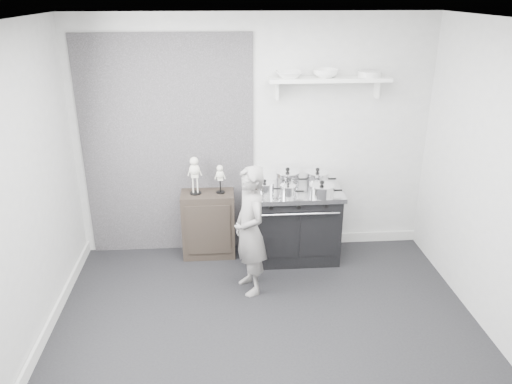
# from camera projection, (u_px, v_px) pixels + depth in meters

# --- Properties ---
(ground) EXTENTS (4.00, 4.00, 0.00)m
(ground) POSITION_uv_depth(u_px,v_px,m) (268.00, 340.00, 4.47)
(ground) COLOR black
(ground) RESTS_ON ground
(room_shell) EXTENTS (4.02, 3.62, 2.71)m
(room_shell) POSITION_uv_depth(u_px,v_px,m) (257.00, 161.00, 3.97)
(room_shell) COLOR #B9B8B6
(room_shell) RESTS_ON ground
(wall_shelf) EXTENTS (1.30, 0.26, 0.24)m
(wall_shelf) POSITION_uv_depth(u_px,v_px,m) (329.00, 80.00, 5.30)
(wall_shelf) COLOR white
(wall_shelf) RESTS_ON room_shell
(stove) EXTENTS (1.04, 0.65, 0.84)m
(stove) POSITION_uv_depth(u_px,v_px,m) (294.00, 224.00, 5.70)
(stove) COLOR black
(stove) RESTS_ON ground
(side_cabinet) EXTENTS (0.60, 0.35, 0.78)m
(side_cabinet) POSITION_uv_depth(u_px,v_px,m) (208.00, 224.00, 5.77)
(side_cabinet) COLOR black
(side_cabinet) RESTS_ON ground
(child) EXTENTS (0.46, 0.57, 1.35)m
(child) POSITION_uv_depth(u_px,v_px,m) (250.00, 231.00, 4.97)
(child) COLOR gray
(child) RESTS_ON ground
(pot_front_left) EXTENTS (0.30, 0.21, 0.17)m
(pot_front_left) POSITION_uv_depth(u_px,v_px,m) (265.00, 188.00, 5.40)
(pot_front_left) COLOR silver
(pot_front_left) RESTS_ON stove
(pot_back_left) EXTENTS (0.36, 0.28, 0.23)m
(pot_back_left) POSITION_uv_depth(u_px,v_px,m) (287.00, 179.00, 5.61)
(pot_back_left) COLOR silver
(pot_back_left) RESTS_ON stove
(pot_back_right) EXTENTS (0.35, 0.27, 0.21)m
(pot_back_right) POSITION_uv_depth(u_px,v_px,m) (317.00, 178.00, 5.64)
(pot_back_right) COLOR silver
(pot_back_right) RESTS_ON stove
(pot_front_right) EXTENTS (0.36, 0.28, 0.18)m
(pot_front_right) POSITION_uv_depth(u_px,v_px,m) (322.00, 190.00, 5.37)
(pot_front_right) COLOR silver
(pot_front_right) RESTS_ON stove
(pot_front_center) EXTENTS (0.26, 0.17, 0.16)m
(pot_front_center) POSITION_uv_depth(u_px,v_px,m) (288.00, 191.00, 5.34)
(pot_front_center) COLOR silver
(pot_front_center) RESTS_ON stove
(skeleton_full) EXTENTS (0.14, 0.09, 0.50)m
(skeleton_full) POSITION_uv_depth(u_px,v_px,m) (195.00, 173.00, 5.51)
(skeleton_full) COLOR silver
(skeleton_full) RESTS_ON side_cabinet
(skeleton_torso) EXTENTS (0.11, 0.07, 0.38)m
(skeleton_torso) POSITION_uv_depth(u_px,v_px,m) (220.00, 177.00, 5.56)
(skeleton_torso) COLOR silver
(skeleton_torso) RESTS_ON side_cabinet
(bowl_large) EXTENTS (0.28, 0.28, 0.07)m
(bowl_large) POSITION_uv_depth(u_px,v_px,m) (289.00, 74.00, 5.24)
(bowl_large) COLOR white
(bowl_large) RESTS_ON wall_shelf
(bowl_small) EXTENTS (0.27, 0.27, 0.08)m
(bowl_small) POSITION_uv_depth(u_px,v_px,m) (326.00, 73.00, 5.27)
(bowl_small) COLOR white
(bowl_small) RESTS_ON wall_shelf
(plate_stack) EXTENTS (0.24, 0.24, 0.06)m
(plate_stack) POSITION_uv_depth(u_px,v_px,m) (369.00, 74.00, 5.30)
(plate_stack) COLOR silver
(plate_stack) RESTS_ON wall_shelf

